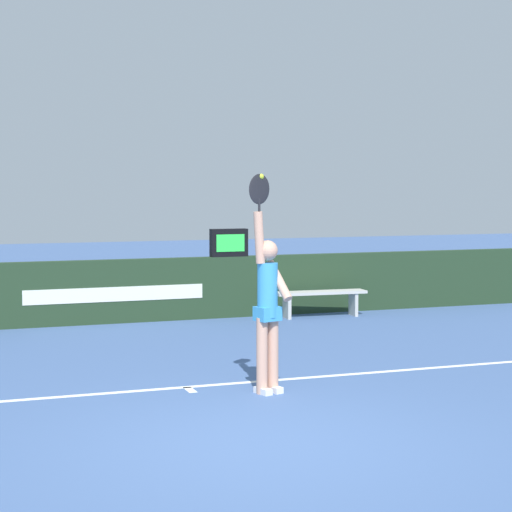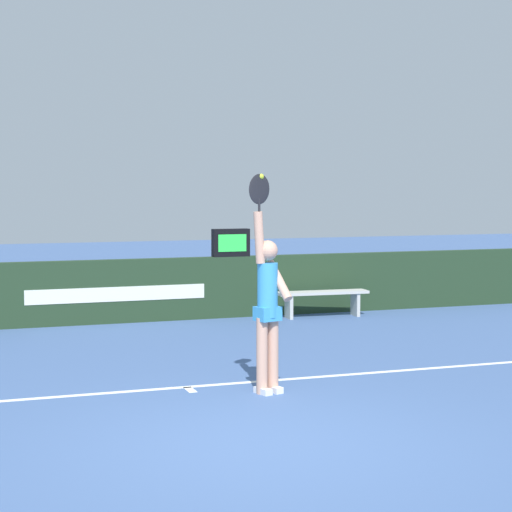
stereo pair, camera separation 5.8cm
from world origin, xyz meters
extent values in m
plane|color=#405D90|center=(0.00, 0.00, 0.00)|extent=(60.00, 60.00, 0.00)
cube|color=white|center=(0.00, 2.51, 0.00)|extent=(11.28, 0.10, 0.00)
cube|color=white|center=(0.00, 2.36, 0.00)|extent=(0.10, 0.30, 0.00)
cube|color=#213720|center=(0.00, 7.72, 0.55)|extent=(16.92, 0.20, 1.09)
cube|color=silver|center=(0.15, 7.62, 0.51)|extent=(3.09, 0.01, 0.25)
cube|color=black|center=(2.22, 7.72, 1.34)|extent=(0.67, 0.19, 0.49)
cube|color=#33E54C|center=(2.22, 7.62, 1.34)|extent=(0.52, 0.01, 0.31)
cylinder|color=tan|center=(0.87, 1.94, 0.44)|extent=(0.13, 0.13, 0.87)
cylinder|color=tan|center=(0.72, 1.90, 0.44)|extent=(0.13, 0.13, 0.87)
cube|color=white|center=(0.87, 1.93, 0.04)|extent=(0.16, 0.26, 0.07)
cube|color=white|center=(0.72, 1.88, 0.04)|extent=(0.16, 0.26, 0.07)
cylinder|color=#3691D0|center=(0.79, 1.92, 1.18)|extent=(0.23, 0.23, 0.62)
cube|color=#3691D0|center=(0.79, 1.92, 0.91)|extent=(0.31, 0.28, 0.16)
sphere|color=tan|center=(0.79, 1.92, 1.63)|extent=(0.23, 0.23, 0.23)
cylinder|color=tan|center=(0.68, 1.89, 1.78)|extent=(0.16, 0.14, 0.59)
cylinder|color=tan|center=(0.92, 1.90, 1.28)|extent=(0.21, 0.44, 0.46)
ellipsoid|color=black|center=(0.68, 1.89, 2.32)|extent=(0.30, 0.11, 0.36)
cylinder|color=black|center=(0.68, 1.89, 2.13)|extent=(0.03, 0.03, 0.18)
sphere|color=#CBDC33|center=(0.71, 1.91, 2.46)|extent=(0.07, 0.07, 0.07)
cube|color=beige|center=(3.77, 7.16, 0.44)|extent=(1.69, 0.45, 0.05)
cube|color=beige|center=(3.14, 7.20, 0.22)|extent=(0.08, 0.32, 0.44)
cube|color=beige|center=(4.40, 7.13, 0.22)|extent=(0.08, 0.32, 0.44)
camera|label=1|loc=(-2.76, -7.58, 2.36)|focal=63.39mm
camera|label=2|loc=(-2.71, -7.60, 2.36)|focal=63.39mm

